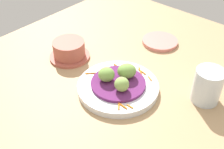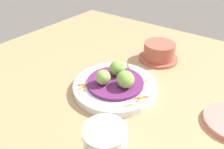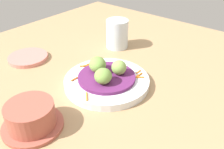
{
  "view_description": "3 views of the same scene",
  "coord_description": "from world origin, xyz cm",
  "views": [
    {
      "loc": [
        -49.51,
        -36.16,
        56.56
      ],
      "look_at": [
        -2.26,
        5.52,
        6.8
      ],
      "focal_mm": 46.04,
      "sensor_mm": 36.0,
      "label": 1
    },
    {
      "loc": [
        27.01,
        -36.64,
        39.34
      ],
      "look_at": [
        -3.3,
        4.13,
        6.07
      ],
      "focal_mm": 35.58,
      "sensor_mm": 36.0,
      "label": 2
    },
    {
      "loc": [
        -38.05,
        45.31,
        40.12
      ],
      "look_at": [
        -3.1,
        2.89,
        5.4
      ],
      "focal_mm": 39.16,
      "sensor_mm": 36.0,
      "label": 3
    }
  ],
  "objects": [
    {
      "name": "guac_scoop_center",
      "position": [
        1.62,
        3.34,
        6.94
      ],
      "size": [
        7.11,
        7.08,
        4.2
      ],
      "primitive_type": "ellipsoid",
      "rotation": [
        0.0,
        0.0,
        2.39
      ],
      "color": "#759E47",
      "rests_on": "cabbage_bed"
    },
    {
      "name": "terracotta_bowl",
      "position": [
        0.32,
        26.16,
        4.8
      ],
      "size": [
        13.27,
        13.27,
        6.02
      ],
      "color": "#A85142",
      "rests_on": "table_surface"
    },
    {
      "name": "guac_scoop_right",
      "position": [
        -3.31,
        6.67,
        6.87
      ],
      "size": [
        6.31,
        6.35,
        4.05
      ],
      "primitive_type": "ellipsoid",
      "rotation": [
        0.0,
        0.0,
        0.58
      ],
      "color": "#759E47",
      "rests_on": "cabbage_bed"
    },
    {
      "name": "table_surface",
      "position": [
        0.0,
        0.0,
        1.0
      ],
      "size": [
        110.0,
        110.0,
        2.0
      ],
      "primitive_type": "cube",
      "color": "tan",
      "rests_on": "ground"
    },
    {
      "name": "main_plate",
      "position": [
        -1.81,
        3.58,
        2.98
      ],
      "size": [
        23.11,
        23.11,
        1.96
      ],
      "primitive_type": "cylinder",
      "color": "silver",
      "rests_on": "table_surface"
    },
    {
      "name": "cabbage_bed",
      "position": [
        -1.81,
        3.58,
        4.41
      ],
      "size": [
        15.53,
        15.53,
        0.88
      ],
      "primitive_type": "cylinder",
      "color": "#60235B",
      "rests_on": "main_plate"
    },
    {
      "name": "guac_scoop_left",
      "position": [
        -3.73,
        0.73,
        6.84
      ],
      "size": [
        5.68,
        5.69,
        3.98
      ],
      "primitive_type": "ellipsoid",
      "rotation": [
        0.0,
        0.0,
        5.59
      ],
      "color": "#84A851",
      "rests_on": "cabbage_bed"
    },
    {
      "name": "water_glass",
      "position": [
        10.83,
        -16.85,
        6.91
      ],
      "size": [
        7.66,
        7.66,
        9.81
      ],
      "primitive_type": "cylinder",
      "color": "silver",
      "rests_on": "table_surface"
    },
    {
      "name": "side_plate_small",
      "position": [
        27.26,
        8.81,
        2.61
      ],
      "size": [
        12.54,
        12.54,
        1.21
      ],
      "primitive_type": "cylinder",
      "color": "tan",
      "rests_on": "table_surface"
    },
    {
      "name": "carrot_garnish",
      "position": [
        0.12,
        2.45,
        4.16
      ],
      "size": [
        17.98,
        19.75,
        0.4
      ],
      "color": "orange",
      "rests_on": "main_plate"
    }
  ]
}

